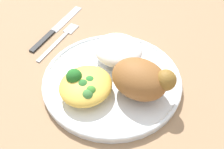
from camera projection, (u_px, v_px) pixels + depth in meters
The scene contains 7 objects.
ground_plane at pixel (112, 84), 0.57m from camera, with size 2.00×2.00×0.00m, color #997553.
plate at pixel (112, 81), 0.56m from camera, with size 0.26×0.26×0.02m.
roasted_chicken at pixel (141, 79), 0.51m from camera, with size 0.11×0.08×0.06m.
rice_pile at pixel (118, 50), 0.58m from camera, with size 0.10×0.09×0.04m, color white.
mac_cheese_with_broccoli at pixel (85, 85), 0.52m from camera, with size 0.09×0.10×0.05m.
fork at pixel (60, 39), 0.66m from camera, with size 0.03×0.14×0.01m.
knife at pixel (53, 31), 0.68m from camera, with size 0.04×0.19×0.01m.
Camera 1 is at (0.21, -0.32, 0.43)m, focal length 47.84 mm.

